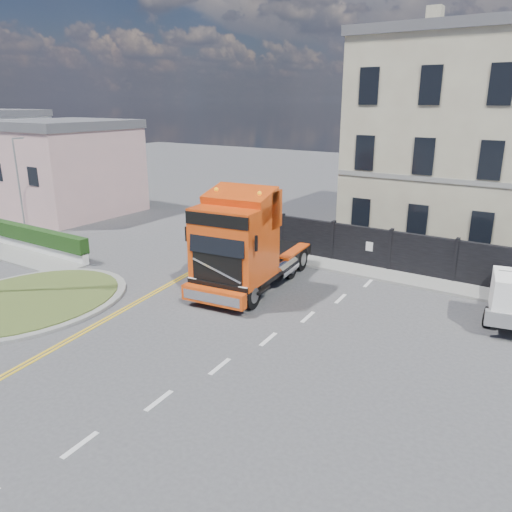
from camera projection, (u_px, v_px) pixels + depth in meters
The scene contains 11 objects.
ground at pixel (209, 316), 19.17m from camera, with size 120.00×120.00×0.00m, color #424244.
traffic_island at pixel (29, 301), 20.41m from camera, with size 6.80×6.80×0.17m.
hedge_wall at pixel (37, 239), 26.94m from camera, with size 8.00×0.55×1.35m.
pavement_side at pixel (20, 257), 26.27m from camera, with size 8.50×1.80×0.10m, color gray.
seaside_bldg_pink at pixel (67, 172), 35.91m from camera, with size 8.00×8.00×6.00m, color #BD9394.
seaside_bldg_cream at pixel (27, 168), 41.84m from camera, with size 9.00×8.00×5.00m, color silver.
hoarding_fence at pixel (445, 260), 22.63m from camera, with size 18.80×0.25×2.00m.
georgian_building at pixel (478, 141), 27.47m from camera, with size 12.30×10.30×12.80m.
pavement_far at pixel (425, 283), 22.48m from camera, with size 20.00×1.60×0.12m, color gray.
truck at pixel (243, 247), 21.15m from camera, with size 3.56×7.62×4.40m.
lamppost_slim at pixel (18, 179), 29.03m from camera, with size 0.24×0.49×5.95m.
Camera 1 is at (11.17, -13.72, 7.94)m, focal length 35.00 mm.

